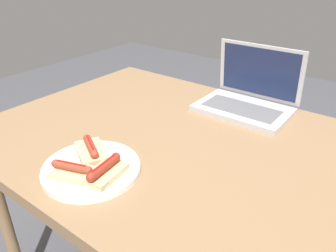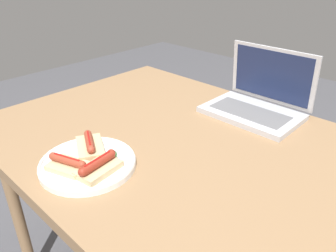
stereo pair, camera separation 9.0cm
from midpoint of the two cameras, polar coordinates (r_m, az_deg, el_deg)
The scene contains 7 objects.
desk at distance 1.01m, azimuth 3.44°, elevation -4.90°, with size 1.13×0.85×0.71m.
laptop at distance 1.16m, azimuth 17.47°, elevation 3.96°, with size 0.31×0.23×0.21m.
plate at distance 0.85m, azimuth -10.83°, elevation -6.47°, with size 0.24×0.24×0.02m.
sausage_toast_left at distance 0.82m, azimuth -14.06°, elevation -6.51°, with size 0.11×0.09×0.04m.
sausage_toast_middle at distance 0.88m, azimuth -10.61°, elevation -3.57°, with size 0.13×0.11×0.04m.
sausage_toast_right at distance 0.79m, azimuth -8.87°, elevation -7.10°, with size 0.08×0.12×0.04m.
salad_pile at distance 0.86m, azimuth -6.96°, elevation -5.16°, with size 0.05×0.05×0.01m.
Camera 2 is at (0.58, -0.63, 1.19)m, focal length 35.00 mm.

